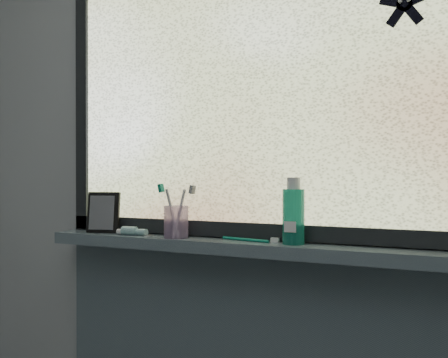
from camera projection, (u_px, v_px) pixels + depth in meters
wall_back at (276, 169)px, 1.63m from camera, size 3.00×0.01×2.50m
windowsill at (268, 249)px, 1.56m from camera, size 1.62×0.14×0.04m
window_pane at (273, 82)px, 1.60m from camera, size 1.50×0.01×1.00m
frame_bottom at (273, 231)px, 1.60m from camera, size 1.60×0.03×0.05m
frame_left at (83, 98)px, 1.93m from camera, size 0.05×0.03×1.10m
starfish_sticker at (405, 4)px, 1.42m from camera, size 0.15×0.02×0.15m
vanity_mirror at (104, 212)px, 1.83m from camera, size 0.13×0.09×0.15m
toothpaste_tube at (134, 231)px, 1.75m from camera, size 0.17×0.05×0.03m
toothbrush_cup at (176, 222)px, 1.68m from camera, size 0.10×0.10×0.11m
toothbrush_lying at (245, 239)px, 1.60m from camera, size 0.21×0.06×0.01m
mouthwash_bottle at (293, 211)px, 1.52m from camera, size 0.09×0.09×0.17m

